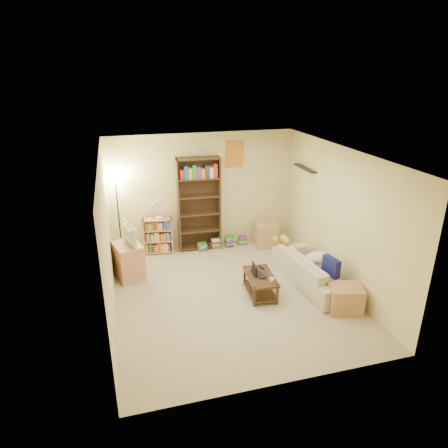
% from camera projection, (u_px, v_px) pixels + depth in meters
% --- Properties ---
extents(room, '(4.50, 4.54, 2.52)m').
position_uv_depth(room, '(232.00, 207.00, 6.49)').
color(room, '#B9A98B').
rests_on(room, ground).
extents(sofa, '(2.01, 1.05, 0.55)m').
position_uv_depth(sofa, '(313.00, 270.00, 7.33)').
color(sofa, '#BCB69C').
rests_on(sofa, ground).
extents(navy_pillow, '(0.17, 0.38, 0.33)m').
position_uv_depth(navy_pillow, '(331.00, 266.00, 6.91)').
color(navy_pillow, navy).
rests_on(navy_pillow, sofa).
extents(cream_blanket, '(0.51, 0.36, 0.22)m').
position_uv_depth(cream_blanket, '(319.00, 258.00, 7.34)').
color(cream_blanket, white).
rests_on(cream_blanket, sofa).
extents(tabby_cat, '(0.44, 0.18, 0.15)m').
position_uv_depth(tabby_cat, '(283.00, 239.00, 7.76)').
color(tabby_cat, gold).
rests_on(tabby_cat, sofa).
extents(coffee_table, '(0.53, 0.87, 0.37)m').
position_uv_depth(coffee_table, '(260.00, 283.00, 6.99)').
color(coffee_table, '#44271A').
rests_on(coffee_table, ground).
extents(laptop, '(0.47, 0.40, 0.03)m').
position_uv_depth(laptop, '(261.00, 273.00, 6.99)').
color(laptop, black).
rests_on(laptop, coffee_table).
extents(laptop_screen, '(0.04, 0.28, 0.18)m').
position_uv_depth(laptop_screen, '(254.00, 269.00, 6.94)').
color(laptop_screen, white).
rests_on(laptop_screen, laptop).
extents(mug, '(0.12, 0.12, 0.08)m').
position_uv_depth(mug, '(272.00, 280.00, 6.70)').
color(mug, white).
rests_on(mug, coffee_table).
extents(tv_remote, '(0.08, 0.15, 0.02)m').
position_uv_depth(tv_remote, '(261.00, 267.00, 7.20)').
color(tv_remote, black).
rests_on(tv_remote, coffee_table).
extents(tv_stand, '(0.60, 0.73, 0.68)m').
position_uv_depth(tv_stand, '(129.00, 261.00, 7.53)').
color(tv_stand, tan).
rests_on(tv_stand, ground).
extents(television, '(0.74, 0.44, 0.40)m').
position_uv_depth(television, '(126.00, 234.00, 7.33)').
color(television, black).
rests_on(television, tv_stand).
extents(tall_bookshelf, '(0.93, 0.35, 2.03)m').
position_uv_depth(tall_bookshelf, '(199.00, 202.00, 8.50)').
color(tall_bookshelf, '#46301A').
rests_on(tall_bookshelf, ground).
extents(short_bookshelf, '(0.64, 0.32, 0.78)m').
position_uv_depth(short_bookshelf, '(158.00, 236.00, 8.52)').
color(short_bookshelf, tan).
rests_on(short_bookshelf, ground).
extents(desk_fan, '(0.28, 0.16, 0.42)m').
position_uv_depth(desk_fan, '(159.00, 209.00, 8.27)').
color(desk_fan, silver).
rests_on(desk_fan, short_bookshelf).
extents(floor_lamp, '(0.29, 0.29, 1.70)m').
position_uv_depth(floor_lamp, '(117.00, 196.00, 7.98)').
color(floor_lamp, black).
rests_on(floor_lamp, ground).
extents(side_table, '(0.50, 0.50, 0.54)m').
position_uv_depth(side_table, '(266.00, 234.00, 8.92)').
color(side_table, tan).
rests_on(side_table, ground).
extents(end_cabinet, '(0.62, 0.55, 0.44)m').
position_uv_depth(end_cabinet, '(345.00, 298.00, 6.53)').
color(end_cabinet, tan).
rests_on(end_cabinet, ground).
extents(book_stacks, '(1.15, 0.25, 0.25)m').
position_uv_depth(book_stacks, '(223.00, 243.00, 8.89)').
color(book_stacks, red).
rests_on(book_stacks, ground).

